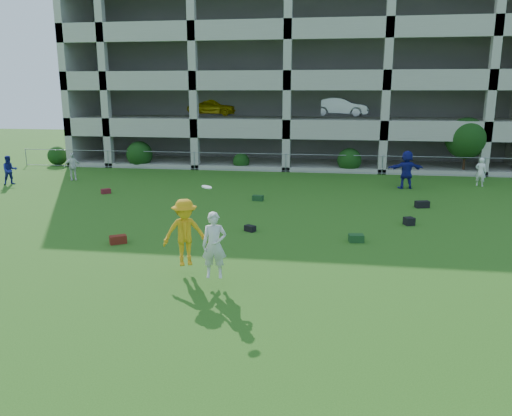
% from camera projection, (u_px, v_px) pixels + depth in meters
% --- Properties ---
extents(ground, '(100.00, 100.00, 0.00)m').
position_uv_depth(ground, '(220.00, 282.00, 13.61)').
color(ground, '#235114').
rests_on(ground, ground).
extents(bystander_a, '(0.98, 0.98, 1.61)m').
position_uv_depth(bystander_a, '(10.00, 170.00, 27.50)').
color(bystander_a, navy).
rests_on(bystander_a, ground).
extents(bystander_b, '(0.99, 0.81, 1.58)m').
position_uv_depth(bystander_b, '(72.00, 167.00, 28.92)').
color(bystander_b, white).
rests_on(bystander_b, ground).
extents(bystander_d, '(1.96, 0.96, 2.03)m').
position_uv_depth(bystander_d, '(406.00, 170.00, 26.39)').
color(bystander_d, navy).
rests_on(bystander_d, ground).
extents(bystander_e, '(0.68, 0.60, 1.57)m').
position_uv_depth(bystander_e, '(481.00, 172.00, 27.04)').
color(bystander_e, white).
rests_on(bystander_e, ground).
extents(bag_red_a, '(0.62, 0.55, 0.28)m').
position_uv_depth(bag_red_a, '(118.00, 240.00, 17.01)').
color(bag_red_a, '#50160D').
rests_on(bag_red_a, ground).
extents(bag_black_b, '(0.47, 0.43, 0.22)m').
position_uv_depth(bag_black_b, '(250.00, 228.00, 18.50)').
color(bag_black_b, black).
rests_on(bag_black_b, ground).
extents(bag_green_c, '(0.54, 0.41, 0.26)m').
position_uv_depth(bag_green_c, '(356.00, 238.00, 17.21)').
color(bag_green_c, '#153C1D').
rests_on(bag_green_c, ground).
extents(crate_d, '(0.46, 0.46, 0.30)m').
position_uv_depth(crate_d, '(409.00, 221.00, 19.35)').
color(crate_d, black).
rests_on(crate_d, ground).
extents(bag_black_e, '(0.66, 0.46, 0.30)m').
position_uv_depth(bag_black_e, '(422.00, 204.00, 22.21)').
color(bag_black_e, black).
rests_on(bag_black_e, ground).
extents(bag_red_f, '(0.52, 0.51, 0.24)m').
position_uv_depth(bag_red_f, '(106.00, 191.00, 25.24)').
color(bag_red_f, '#591C0F').
rests_on(bag_red_f, ground).
extents(bag_green_g, '(0.54, 0.37, 0.25)m').
position_uv_depth(bag_green_g, '(258.00, 198.00, 23.63)').
color(bag_green_g, '#183914').
rests_on(bag_green_g, ground).
extents(frisbee_contest, '(2.09, 1.64, 2.39)m').
position_uv_depth(frisbee_contest, '(191.00, 235.00, 13.74)').
color(frisbee_contest, orange).
rests_on(frisbee_contest, ground).
extents(parking_garage, '(30.00, 14.00, 12.00)m').
position_uv_depth(parking_garage, '(297.00, 78.00, 38.86)').
color(parking_garage, '#9E998C').
rests_on(parking_garage, ground).
extents(fence, '(36.06, 0.06, 1.20)m').
position_uv_depth(fence, '(286.00, 163.00, 31.74)').
color(fence, gray).
rests_on(fence, ground).
extents(shrub_row, '(34.38, 2.52, 3.50)m').
position_uv_depth(shrub_row, '(359.00, 149.00, 31.53)').
color(shrub_row, '#163D11').
rests_on(shrub_row, ground).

